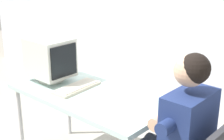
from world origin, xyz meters
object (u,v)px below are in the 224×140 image
(keyboard, at_px, (77,87))
(person_seated, at_px, (175,133))
(desk, at_px, (90,98))
(crt_monitor, at_px, (50,58))

(keyboard, xyz_separation_m, person_seated, (0.97, -0.00, -0.07))
(keyboard, bearing_deg, desk, 11.43)
(crt_monitor, distance_m, person_seated, 1.32)
(keyboard, bearing_deg, person_seated, -0.12)
(keyboard, height_order, person_seated, person_seated)
(crt_monitor, height_order, person_seated, person_seated)
(crt_monitor, bearing_deg, desk, 4.70)
(desk, bearing_deg, crt_monitor, -175.30)
(desk, distance_m, person_seated, 0.84)
(desk, bearing_deg, person_seated, -2.01)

